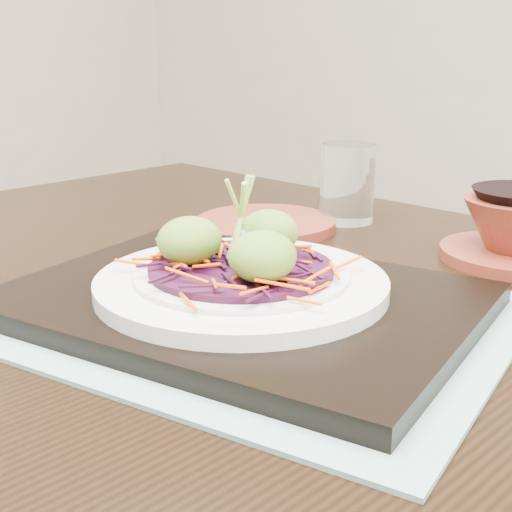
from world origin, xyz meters
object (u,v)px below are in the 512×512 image
Objects in this scene: serving_tray at (242,301)px; water_glass at (347,183)px; terracotta_side_plate at (266,224)px; white_plate at (241,282)px; dining_table at (282,428)px.

serving_tray is 3.82× the size of water_glass.
water_glass is (-0.09, 0.33, 0.04)m from serving_tray.
water_glass is at bearing 57.53° from terracotta_side_plate.
white_plate is 2.48× the size of water_glass.
white_plate is 1.42× the size of terracotta_side_plate.
serving_tray reaches higher than dining_table.
terracotta_side_plate is (-0.15, 0.24, -0.02)m from white_plate.
terracotta_side_plate is 0.12m from water_glass.
terracotta_side_plate is at bearing -122.47° from water_glass.
terracotta_side_plate is 1.75× the size of water_glass.
serving_tray is 0.02m from white_plate.
serving_tray is at bearing -74.34° from water_glass.
white_plate is at bearing -74.34° from water_glass.
water_glass is at bearing 105.66° from white_plate.
dining_table is 0.37m from water_glass.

